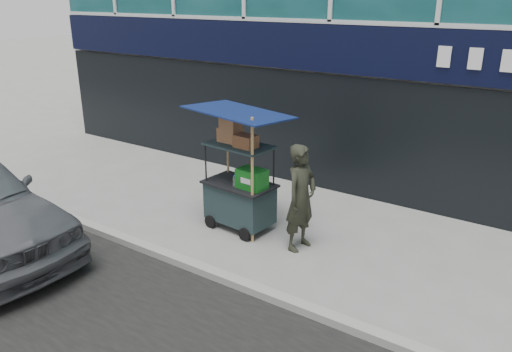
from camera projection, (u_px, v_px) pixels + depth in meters
The scene contains 4 objects.
ground at pixel (205, 265), 7.63m from camera, with size 80.00×80.00×0.00m, color slate.
curb at pixel (196, 267), 7.45m from camera, with size 80.00×0.18×0.12m, color gray.
vendor_cart at pixel (240, 187), 8.59m from camera, with size 1.69×1.26×2.17m.
vendor_man at pixel (301, 198), 7.87m from camera, with size 0.64×0.42×1.75m, color black.
Camera 1 is at (4.42, -5.09, 3.91)m, focal length 35.00 mm.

